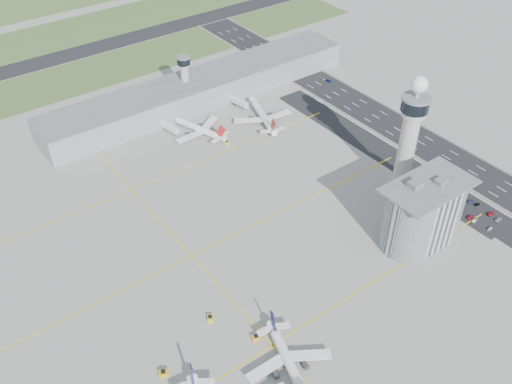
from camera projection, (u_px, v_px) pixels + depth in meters
ground at (302, 257)px, 257.04m from camera, size 1000.00×1000.00×0.00m
grass_strip_0 at (67, 80)px, 389.02m from camera, size 480.00×50.00×0.08m
grass_strip_1 at (30, 43)px, 436.11m from camera, size 480.00×60.00×0.08m
runway at (48, 61)px, 412.23m from camera, size 480.00×22.00×0.10m
highway at (464, 167)px, 310.34m from camera, size 28.00×500.00×0.10m
barrier_left at (447, 176)px, 303.51m from camera, size 0.60×500.00×1.20m
barrier_right at (480, 158)px, 316.49m from camera, size 0.60×500.00×1.20m
landside_road at (449, 194)px, 292.48m from camera, size 18.00×260.00×0.08m
parking_lot at (466, 207)px, 284.01m from camera, size 20.00×44.00×0.10m
taxiway_line_h_0 at (273, 345)px, 219.65m from camera, size 260.00×0.60×0.01m
taxiway_line_h_1 at (191, 256)px, 257.33m from camera, size 260.00×0.60×0.01m
taxiway_line_h_2 at (131, 190)px, 295.00m from camera, size 260.00×0.60×0.01m
taxiway_line_v at (191, 256)px, 257.33m from camera, size 0.60×260.00×0.01m
control_tower at (410, 132)px, 273.55m from camera, size 14.00×14.00×64.50m
secondary_tower at (185, 76)px, 353.38m from camera, size 8.60×8.60×31.90m
admin_building at (423, 212)px, 257.78m from camera, size 42.00×24.00×33.50m
terminal_pier at (201, 89)px, 363.58m from camera, size 210.00×32.00×15.80m
airplane_near_c at (290, 360)px, 207.84m from camera, size 44.11×48.08×11.17m
airplane_far_a at (197, 124)px, 333.87m from camera, size 46.24×50.25×11.60m
airplane_far_b at (263, 112)px, 344.87m from camera, size 48.46×52.64×12.14m
jet_bridge_far_0 at (162, 125)px, 339.07m from camera, size 5.39×14.31×5.70m
jet_bridge_far_1 at (231, 100)px, 362.26m from camera, size 5.39×14.31×5.70m
tug_0 at (163, 373)px, 209.07m from camera, size 4.23×3.65×2.07m
tug_2 at (256, 337)px, 221.54m from camera, size 3.88×3.21×1.94m
tug_3 at (210, 318)px, 228.85m from camera, size 3.73×4.11×1.97m
tug_4 at (227, 143)px, 327.94m from camera, size 3.26×2.70×1.63m
tug_5 at (266, 121)px, 345.50m from camera, size 4.38×3.93×2.11m
car_lot_0 at (490, 229)px, 270.91m from camera, size 3.66×1.95×1.19m
car_lot_1 at (475, 220)px, 275.54m from camera, size 3.91×1.82×1.24m
car_lot_2 at (470, 217)px, 277.48m from camera, size 4.38×2.29×1.18m
car_lot_3 at (457, 208)px, 282.45m from camera, size 4.54×2.07×1.29m
car_lot_4 at (444, 202)px, 286.24m from camera, size 3.59×1.60×1.20m
car_lot_5 at (433, 194)px, 291.48m from camera, size 3.76×1.74×1.19m
car_lot_6 at (498, 220)px, 275.98m from camera, size 4.26×2.13×1.16m
car_lot_7 at (491, 214)px, 279.32m from camera, size 4.58×2.09×1.30m
car_lot_8 at (477, 204)px, 285.12m from camera, size 3.41×1.83×1.10m
car_lot_9 at (471, 202)px, 286.72m from camera, size 3.51×1.34×1.14m
car_lot_10 at (457, 194)px, 291.29m from camera, size 4.87×2.72×1.29m
car_lot_11 at (447, 189)px, 294.87m from camera, size 3.85×1.70×1.10m
car_hw_1 at (410, 137)px, 333.07m from camera, size 1.29×3.37×1.10m
car_hw_2 at (329, 81)px, 387.33m from camera, size 2.40×4.58×1.23m
car_hw_4 at (255, 54)px, 419.97m from camera, size 1.69×3.45×1.13m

